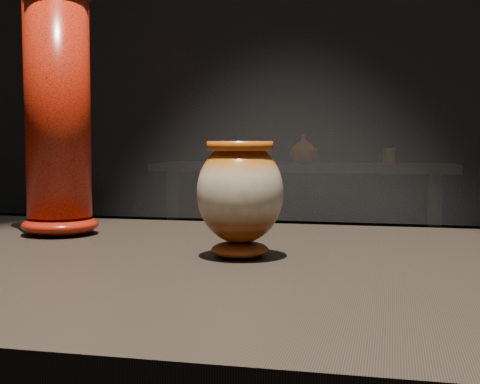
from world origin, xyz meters
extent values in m
cube|color=black|center=(0.00, 5.00, 1.60)|extent=(8.00, 3.20, 0.04)
cube|color=black|center=(0.00, 0.00, 0.88)|extent=(2.00, 0.80, 0.05)
ellipsoid|color=#682A09|center=(-0.06, 0.03, 0.91)|extent=(0.10, 0.10, 0.02)
ellipsoid|color=beige|center=(-0.06, 0.03, 0.99)|extent=(0.15, 0.15, 0.14)
cylinder|color=#C56212|center=(-0.06, 0.03, 1.05)|extent=(0.11, 0.11, 0.01)
ellipsoid|color=red|center=(-0.40, 0.17, 0.92)|extent=(0.14, 0.14, 0.03)
cylinder|color=red|center=(-0.40, 0.17, 1.11)|extent=(0.12, 0.12, 0.36)
cube|color=black|center=(-0.45, 3.65, 0.88)|extent=(2.00, 0.60, 0.05)
cube|color=black|center=(-1.30, 3.65, 0.42)|extent=(0.08, 0.50, 0.85)
cube|color=black|center=(0.40, 3.65, 0.42)|extent=(0.08, 0.50, 0.85)
imported|color=brown|center=(-1.01, 3.66, 0.98)|extent=(0.20, 0.20, 0.16)
imported|color=#682A09|center=(-0.45, 3.64, 1.00)|extent=(0.25, 0.25, 0.20)
cylinder|color=brown|center=(0.12, 3.60, 0.95)|extent=(0.08, 0.08, 0.11)
camera|label=1|loc=(0.14, -0.84, 1.06)|focal=50.00mm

